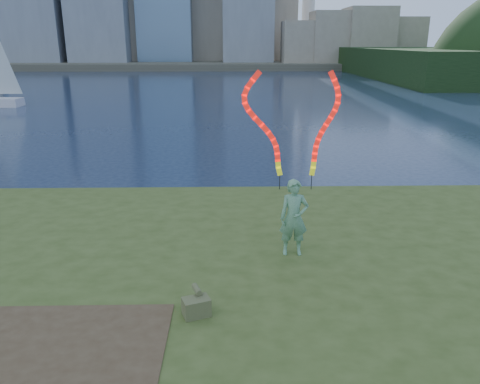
{
  "coord_description": "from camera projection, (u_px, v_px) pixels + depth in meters",
  "views": [
    {
      "loc": [
        0.33,
        -8.5,
        4.95
      ],
      "look_at": [
        0.55,
        1.0,
        1.89
      ],
      "focal_mm": 35.0,
      "sensor_mm": 36.0,
      "label": 1
    }
  ],
  "objects": [
    {
      "name": "ground",
      "position": [
        214.0,
        294.0,
        9.6
      ],
      "size": [
        320.0,
        320.0,
        0.0
      ],
      "primitive_type": "plane",
      "color": "#18243C",
      "rests_on": "ground"
    },
    {
      "name": "grassy_knoll",
      "position": [
        210.0,
        351.0,
        7.31
      ],
      "size": [
        20.0,
        18.0,
        0.8
      ],
      "color": "#3A4A1A",
      "rests_on": "ground"
    },
    {
      "name": "dirt_patch",
      "position": [
        42.0,
        366.0,
        6.25
      ],
      "size": [
        3.2,
        3.0,
        0.02
      ],
      "primitive_type": "cube",
      "color": "#47331E",
      "rests_on": "grassy_knoll"
    },
    {
      "name": "far_shore",
      "position": [
        227.0,
        63.0,
        99.8
      ],
      "size": [
        320.0,
        40.0,
        1.2
      ],
      "primitive_type": "cube",
      "color": "#4A4536",
      "rests_on": "ground"
    },
    {
      "name": "woman_with_ribbons",
      "position": [
        295.0,
        187.0,
        9.2
      ],
      "size": [
        2.03,
        0.39,
        3.96
      ],
      "rotation": [
        0.0,
        0.0,
        -0.02
      ],
      "color": "#196C2A",
      "rests_on": "grassy_knoll"
    },
    {
      "name": "canvas_bag",
      "position": [
        196.0,
        306.0,
        7.4
      ],
      "size": [
        0.49,
        0.55,
        0.4
      ],
      "rotation": [
        0.0,
        0.0,
        0.36
      ],
      "color": "#4A4F29",
      "rests_on": "grassy_knoll"
    }
  ]
}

